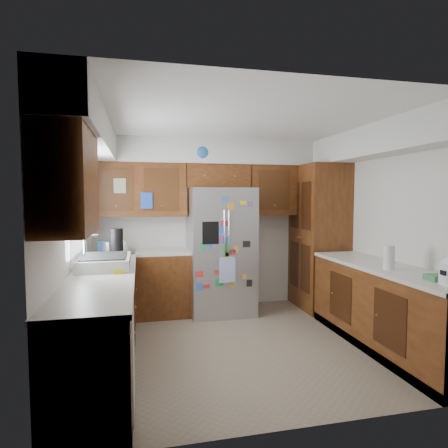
# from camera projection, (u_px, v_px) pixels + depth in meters

# --- Properties ---
(floor) EXTENTS (3.60, 3.60, 0.00)m
(floor) POSITION_uv_depth(u_px,v_px,m) (243.00, 344.00, 4.26)
(floor) COLOR gray
(floor) RESTS_ON ground
(room_shell) EXTENTS (3.64, 3.24, 2.52)m
(room_shell) POSITION_uv_depth(u_px,v_px,m) (227.00, 184.00, 4.47)
(room_shell) COLOR silver
(room_shell) RESTS_ON ground
(left_counter_run) EXTENTS (1.36, 3.20, 0.92)m
(left_counter_run) POSITION_uv_depth(u_px,v_px,m) (119.00, 314.00, 3.96)
(left_counter_run) COLOR #49210E
(left_counter_run) RESTS_ON ground
(right_counter_run) EXTENTS (0.63, 2.25, 0.92)m
(right_counter_run) POSITION_uv_depth(u_px,v_px,m) (387.00, 311.00, 4.10)
(right_counter_run) COLOR #49210E
(right_counter_run) RESTS_ON ground
(pantry) EXTENTS (0.60, 0.90, 2.15)m
(pantry) POSITION_uv_depth(u_px,v_px,m) (319.00, 237.00, 5.64)
(pantry) COLOR #49210E
(pantry) RESTS_ON ground
(fridge) EXTENTS (0.90, 0.79, 1.80)m
(fridge) POSITION_uv_depth(u_px,v_px,m) (221.00, 251.00, 5.37)
(fridge) COLOR #B0B0B6
(fridge) RESTS_ON ground
(bridge_cabinet) EXTENTS (0.96, 0.34, 0.35)m
(bridge_cabinet) POSITION_uv_depth(u_px,v_px,m) (217.00, 177.00, 5.52)
(bridge_cabinet) COLOR #49210E
(bridge_cabinet) RESTS_ON fridge
(fridge_top_items) EXTENTS (0.74, 0.32, 0.30)m
(fridge_top_items) POSITION_uv_depth(u_px,v_px,m) (212.00, 155.00, 5.40)
(fridge_top_items) COLOR #2865B0
(fridge_top_items) RESTS_ON bridge_cabinet
(sink_assembly) EXTENTS (0.52, 0.72, 0.37)m
(sink_assembly) POSITION_uv_depth(u_px,v_px,m) (105.00, 262.00, 3.96)
(sink_assembly) COLOR silver
(sink_assembly) RESTS_ON left_counter_run
(left_counter_clutter) EXTENTS (0.39, 0.88, 0.38)m
(left_counter_clutter) POSITION_uv_depth(u_px,v_px,m) (115.00, 247.00, 4.67)
(left_counter_clutter) COLOR black
(left_counter_clutter) RESTS_ON left_counter_run
(paper_towel) EXTENTS (0.11, 0.11, 0.25)m
(paper_towel) POSITION_uv_depth(u_px,v_px,m) (389.00, 257.00, 3.86)
(paper_towel) COLOR white
(paper_towel) RESTS_ON right_counter_run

